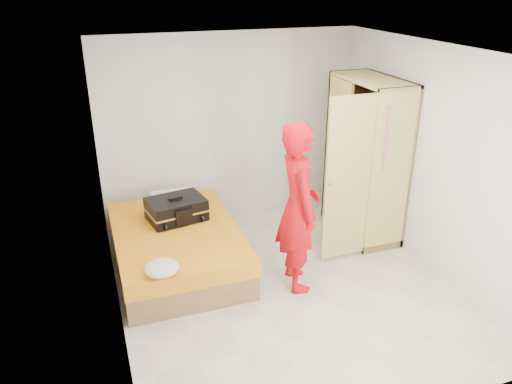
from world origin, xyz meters
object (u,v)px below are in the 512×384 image
object	(u,v)px
wardrobe	(364,164)
person	(298,207)
bed	(177,248)
round_cushion	(162,268)
suitcase	(176,209)

from	to	relation	value
wardrobe	person	distance (m)	1.54
bed	round_cushion	size ratio (longest dim) A/B	5.85
suitcase	bed	bearing A→B (deg)	-115.11
person	round_cushion	world-z (taller)	person
suitcase	round_cushion	bearing A→B (deg)	-118.34
person	suitcase	bearing A→B (deg)	54.15
round_cushion	bed	bearing A→B (deg)	70.93
person	suitcase	size ratio (longest dim) A/B	2.50
bed	person	bearing A→B (deg)	-33.74
wardrobe	suitcase	distance (m)	2.47
bed	round_cushion	distance (m)	1.00
person	suitcase	xyz separation A→B (m)	(-1.13, 1.07, -0.32)
wardrobe	suitcase	size ratio (longest dim) A/B	2.75
wardrobe	suitcase	xyz separation A→B (m)	(-2.43, 0.24, -0.37)
person	round_cushion	xyz separation A→B (m)	(-1.52, -0.10, -0.39)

